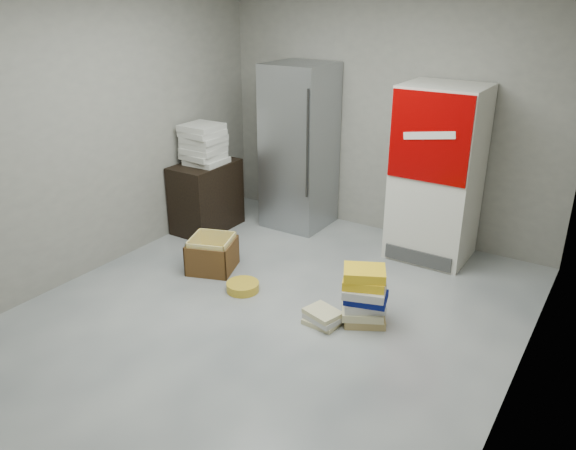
% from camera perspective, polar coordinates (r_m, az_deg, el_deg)
% --- Properties ---
extents(ground, '(5.00, 5.00, 0.00)m').
position_cam_1_polar(ground, '(4.86, -3.12, -10.01)').
color(ground, '#B3B3AF').
rests_on(ground, ground).
extents(room_shell, '(4.04, 5.04, 2.82)m').
position_cam_1_polar(room_shell, '(4.18, -3.64, 11.24)').
color(room_shell, gray).
rests_on(room_shell, ground).
extents(steel_fridge, '(0.70, 0.72, 1.90)m').
position_cam_1_polar(steel_fridge, '(6.58, 1.18, 7.92)').
color(steel_fridge, '#9FA2A7').
rests_on(steel_fridge, ground).
extents(coke_cooler, '(0.80, 0.73, 1.80)m').
position_cam_1_polar(coke_cooler, '(5.93, 14.90, 5.04)').
color(coke_cooler, silver).
rests_on(coke_cooler, ground).
extents(wood_shelf, '(0.50, 0.80, 0.80)m').
position_cam_1_polar(wood_shelf, '(6.66, -8.30, 2.89)').
color(wood_shelf, black).
rests_on(wood_shelf, ground).
extents(supply_box_stack, '(0.45, 0.44, 0.45)m').
position_cam_1_polar(supply_box_stack, '(6.47, -8.57, 8.12)').
color(supply_box_stack, beige).
rests_on(supply_box_stack, wood_shelf).
extents(phonebook_stack_main, '(0.45, 0.43, 0.51)m').
position_cam_1_polar(phonebook_stack_main, '(4.79, 7.75, -7.18)').
color(phonebook_stack_main, tan).
rests_on(phonebook_stack_main, ground).
extents(phonebook_stack_side, '(0.34, 0.30, 0.13)m').
position_cam_1_polar(phonebook_stack_side, '(4.83, 3.55, -9.33)').
color(phonebook_stack_side, beige).
rests_on(phonebook_stack_side, ground).
extents(cardboard_box, '(0.56, 0.56, 0.35)m').
position_cam_1_polar(cardboard_box, '(5.74, -7.70, -3.16)').
color(cardboard_box, yellow).
rests_on(cardboard_box, ground).
extents(bucket_lid, '(0.39, 0.39, 0.08)m').
position_cam_1_polar(bucket_lid, '(5.35, -4.62, -6.26)').
color(bucket_lid, gold).
rests_on(bucket_lid, ground).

